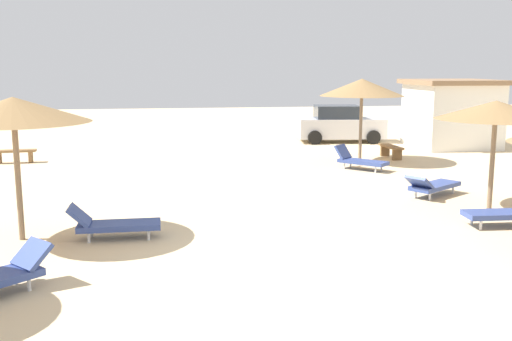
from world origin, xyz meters
TOP-DOWN VIEW (x-y plane):
  - ground_plane at (0.00, 0.00)m, footprint 80.00×80.00m
  - parasol_0 at (5.97, 3.23)m, footprint 2.93×2.93m
  - parasol_1 at (-5.04, 2.29)m, footprint 3.07×3.07m
  - parasol_4 at (5.13, 10.81)m, footprint 3.10×3.10m
  - lounger_0 at (5.54, 1.71)m, footprint 1.89×0.75m
  - lounger_1 at (-3.17, 2.07)m, footprint 1.88×0.65m
  - lounger_4 at (4.60, 9.28)m, footprint 1.72×1.79m
  - lounger_5 at (5.20, 4.86)m, footprint 1.94×1.59m
  - bench_0 at (6.65, 11.57)m, footprint 0.49×1.52m
  - bench_1 at (-7.57, 12.57)m, footprint 1.52×0.49m
  - parked_car at (6.09, 16.62)m, footprint 4.16×2.32m
  - beach_cabana at (10.46, 14.28)m, footprint 3.69×3.73m

SIDE VIEW (x-z plane):
  - ground_plane at x=0.00m, z-range 0.00..0.00m
  - lounger_5 at x=5.20m, z-range -0.03..0.65m
  - lounger_1 at x=-3.17m, z-range -0.05..0.69m
  - lounger_0 at x=5.54m, z-range -0.07..0.72m
  - lounger_4 at x=4.60m, z-range -0.08..0.73m
  - bench_0 at x=6.65m, z-range 0.10..0.59m
  - bench_1 at x=-7.57m, z-range 0.10..0.59m
  - parked_car at x=6.09m, z-range -0.04..1.68m
  - beach_cabana at x=10.46m, z-range 0.02..2.98m
  - parasol_0 at x=5.97m, z-range 1.12..3.85m
  - parasol_1 at x=-5.04m, z-range 1.21..4.17m
  - parasol_4 at x=5.13m, z-range 1.22..4.31m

